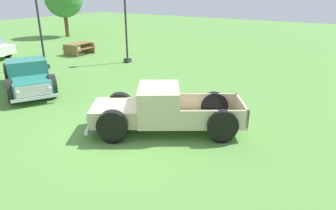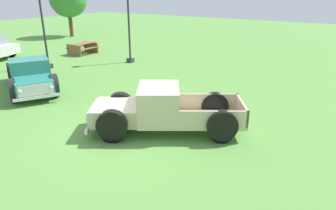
# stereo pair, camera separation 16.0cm
# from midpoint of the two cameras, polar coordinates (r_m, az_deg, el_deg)

# --- Properties ---
(ground_plane) EXTENTS (80.00, 80.00, 0.00)m
(ground_plane) POSITION_cam_midpoint_polar(r_m,az_deg,el_deg) (10.11, -6.82, -5.01)
(ground_plane) COLOR #5B9342
(pickup_truck_foreground) EXTENTS (4.13, 5.07, 1.51)m
(pickup_truck_foreground) POSITION_cam_midpoint_polar(r_m,az_deg,el_deg) (9.87, -1.61, -0.98)
(pickup_truck_foreground) COLOR #C6B793
(pickup_truck_foreground) RESTS_ON ground_plane
(pickup_truck_behind_left) EXTENTS (3.83, 5.04, 1.47)m
(pickup_truck_behind_left) POSITION_cam_midpoint_polar(r_m,az_deg,el_deg) (15.12, -23.93, 4.96)
(pickup_truck_behind_left) COLOR #2D8475
(pickup_truck_behind_left) RESTS_ON ground_plane
(lamp_post_near) EXTENTS (0.36, 0.36, 4.44)m
(lamp_post_near) POSITION_cam_midpoint_polar(r_m,az_deg,el_deg) (19.47, -7.08, 14.64)
(lamp_post_near) COLOR #2D2D33
(lamp_post_near) RESTS_ON ground_plane
(lamp_post_far) EXTENTS (0.36, 0.36, 4.58)m
(lamp_post_far) POSITION_cam_midpoint_polar(r_m,az_deg,el_deg) (19.08, -22.04, 13.42)
(lamp_post_far) COLOR #2D2D33
(lamp_post_far) RESTS_ON ground_plane
(picnic_table) EXTENTS (1.82, 1.51, 0.78)m
(picnic_table) POSITION_cam_midpoint_polar(r_m,az_deg,el_deg) (23.03, -15.47, 10.40)
(picnic_table) COLOR olive
(picnic_table) RESTS_ON ground_plane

